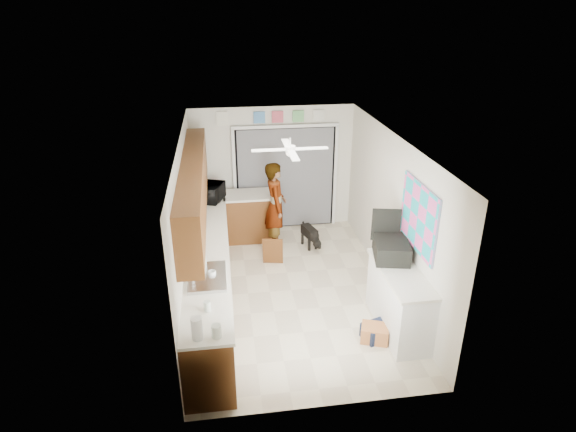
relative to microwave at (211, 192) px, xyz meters
name	(u,v)px	position (x,y,z in m)	size (l,w,h in m)	color
floor	(292,290)	(1.23, -1.78, -1.09)	(5.00, 5.00, 0.00)	beige
ceiling	(292,141)	(1.23, -1.78, 1.41)	(5.00, 5.00, 0.00)	white
wall_back	(273,169)	(1.23, 0.72, 0.16)	(3.20, 3.20, 0.00)	silver
wall_front	(327,318)	(1.23, -4.28, 0.16)	(3.20, 3.20, 0.00)	silver
wall_left	(185,227)	(-0.37, -1.78, 0.16)	(5.00, 5.00, 0.00)	silver
wall_right	(392,214)	(2.83, -1.78, 0.16)	(5.00, 5.00, 0.00)	silver
left_base_cabinets	(209,272)	(-0.07, -1.78, -0.64)	(0.60, 4.80, 0.90)	brown
left_countertop	(208,245)	(-0.06, -1.78, -0.17)	(0.62, 4.80, 0.04)	white
upper_cabinets	(194,187)	(-0.21, -1.58, 0.71)	(0.32, 4.00, 0.80)	brown
sink_basin	(207,277)	(-0.06, -2.78, -0.14)	(0.50, 0.76, 0.06)	silver
faucet	(192,272)	(-0.25, -2.78, -0.04)	(0.03, 0.03, 0.22)	silver
peninsula_base	(251,217)	(0.73, 0.22, -0.64)	(1.00, 0.60, 0.90)	brown
peninsula_top	(250,195)	(0.73, 0.22, -0.17)	(1.04, 0.64, 0.04)	white
back_opening_recess	(285,178)	(1.48, 0.69, -0.04)	(2.00, 0.06, 2.10)	black
curtain_panel	(286,179)	(1.48, 0.65, -0.04)	(1.90, 0.03, 2.05)	gray
door_trim_left	(235,181)	(0.46, 0.66, -0.04)	(0.06, 0.04, 2.10)	white
door_trim_right	(335,176)	(2.50, 0.66, -0.04)	(0.06, 0.04, 2.10)	white
door_trim_head	(286,126)	(1.48, 0.66, 1.03)	(2.10, 0.04, 0.06)	white
header_frame_1	(259,118)	(0.98, 0.69, 1.21)	(0.22, 0.02, 0.22)	#4A84C6
header_frame_2	(278,117)	(1.33, 0.69, 1.21)	(0.22, 0.02, 0.22)	#D04E62
header_frame_3	(298,116)	(1.73, 0.69, 1.21)	(0.22, 0.02, 0.22)	#69B96E
header_frame_4	(319,116)	(2.13, 0.69, 1.21)	(0.22, 0.02, 0.22)	silver
route66_sign	(222,119)	(0.28, 0.69, 1.21)	(0.22, 0.02, 0.26)	silver
right_counter_base	(399,301)	(2.58, -2.98, -0.64)	(0.50, 1.40, 0.90)	white
right_counter_top	(402,273)	(2.57, -2.98, -0.17)	(0.54, 1.44, 0.04)	white
abstract_painting	(418,217)	(2.81, -2.78, 0.56)	(0.03, 1.15, 0.95)	#EE57AB
ceiling_fan	(290,149)	(1.23, -1.58, 1.23)	(1.14, 1.14, 0.24)	white
microwave	(211,192)	(0.00, 0.00, 0.00)	(0.56, 0.38, 0.31)	black
soap_bottle	(203,258)	(-0.12, -2.44, -0.02)	(0.10, 0.10, 0.27)	silver
cup	(212,274)	(0.00, -2.74, -0.11)	(0.11, 0.11, 0.09)	white
jar_a	(216,331)	(0.05, -4.03, -0.08)	(0.11, 0.11, 0.15)	silver
jar_b	(207,306)	(-0.05, -3.52, -0.09)	(0.08, 0.08, 0.13)	silver
paper_towel_roll	(197,328)	(-0.16, -4.03, -0.02)	(0.12, 0.12, 0.27)	white
suitcase	(391,249)	(2.55, -2.58, -0.02)	(0.47, 0.63, 0.27)	black
suitcase_rim	(391,256)	(2.55, -2.58, -0.13)	(0.44, 0.58, 0.02)	yellow
suitcase_lid	(386,225)	(2.55, -2.29, 0.23)	(0.42, 0.03, 0.50)	black
cardboard_box	(375,333)	(2.18, -3.20, -0.98)	(0.37, 0.28, 0.23)	#B05F37
navy_crate	(376,332)	(2.21, -3.16, -0.99)	(0.35, 0.29, 0.21)	#141C33
cabinet_door_panel	(273,251)	(1.02, -0.90, -0.82)	(0.36, 0.03, 0.54)	brown
man	(276,206)	(1.16, -0.23, -0.25)	(0.61, 0.40, 1.69)	white
dog	(309,236)	(1.79, -0.31, -0.87)	(0.25, 0.58, 0.46)	black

